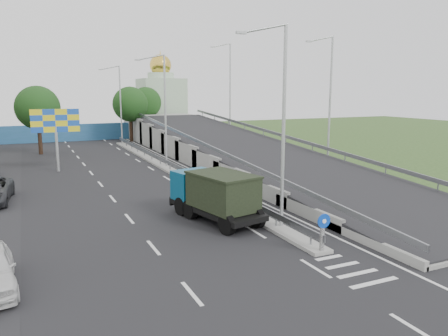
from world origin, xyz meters
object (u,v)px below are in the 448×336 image
sign_bollard (323,232)px  lamp_post_near (281,117)px  church (161,101)px  lamp_post_far (119,100)px  dump_truck (214,193)px  billboard (55,124)px  lamp_post_mid (163,105)px

sign_bollard → lamp_post_near: lamp_post_near is taller
church → sign_bollard: bearing=-99.8°
lamp_post_far → dump_truck: bearing=-93.6°
church → dump_truck: church is taller
billboard → dump_truck: 20.47m
lamp_post_mid → lamp_post_far: same height
sign_bollard → lamp_post_mid: (0.11, 23.83, 4.77)m
lamp_post_far → billboard: 20.24m
billboard → church: bearing=59.3°
lamp_post_far → sign_bollard: bearing=-90.1°
dump_truck → lamp_post_near: bearing=-62.8°
lamp_post_mid → dump_truck: size_ratio=1.53×
lamp_post_mid → billboard: bearing=167.6°
sign_bollard → dump_truck: size_ratio=0.25×
lamp_post_near → dump_truck: bearing=129.4°
church → dump_truck: 52.72m
billboard → dump_truck: (6.76, -19.14, -2.66)m
sign_bollard → lamp_post_near: (0.11, 3.83, 4.77)m
sign_bollard → lamp_post_far: 44.08m
sign_bollard → lamp_post_near: size_ratio=0.17×
lamp_post_near → lamp_post_far: 40.00m
lamp_post_near → dump_truck: size_ratio=1.53×
lamp_post_mid → lamp_post_far: bearing=90.0°
lamp_post_mid → billboard: 9.47m
billboard → lamp_post_far: bearing=63.2°
lamp_post_far → lamp_post_mid: bearing=-90.0°
sign_bollard → lamp_post_mid: bearing=89.7°
lamp_post_near → dump_truck: 5.66m
billboard → dump_truck: bearing=-70.5°
lamp_post_far → church: 17.15m
church → billboard: 37.23m
sign_bollard → dump_truck: (-2.24, 6.69, 0.49)m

